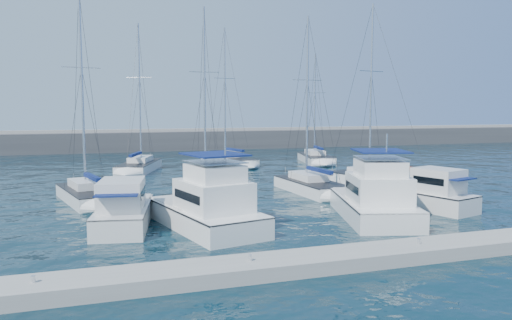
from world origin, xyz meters
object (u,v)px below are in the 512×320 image
object	(u,v)px
motor_yacht_port_outer	(124,211)
motor_yacht_stbd_outer	(431,195)
sailboat_back_b	(229,161)
sailboat_mid_a	(88,194)
sailboat_mid_c	(311,186)
sailboat_mid_b	(207,178)
sailboat_mid_d	(377,181)
motor_yacht_port_inner	(208,209)
sailboat_back_c	(316,158)
motor_yacht_stbd_inner	(375,201)
sailboat_back_a	(139,166)

from	to	relation	value
motor_yacht_port_outer	motor_yacht_stbd_outer	size ratio (longest dim) A/B	1.15
motor_yacht_stbd_outer	sailboat_back_b	distance (m)	29.98
motor_yacht_stbd_outer	sailboat_mid_a	distance (m)	23.93
sailboat_mid_c	sailboat_back_b	distance (m)	20.66
sailboat_mid_b	sailboat_mid_d	xyz separation A→B (m)	(13.52, -6.09, -0.03)
motor_yacht_port_inner	sailboat_back_b	distance (m)	31.43
motor_yacht_port_outer	sailboat_back_c	world-z (taller)	sailboat_back_c
sailboat_back_c	sailboat_mid_b	bearing A→B (deg)	-128.73
motor_yacht_stbd_inner	sailboat_mid_b	world-z (taller)	sailboat_mid_b
motor_yacht_port_outer	motor_yacht_stbd_inner	distance (m)	14.81
motor_yacht_port_outer	sailboat_mid_d	distance (m)	23.20
motor_yacht_port_outer	motor_yacht_port_inner	xyz separation A→B (m)	(4.47, -1.79, 0.19)
sailboat_back_b	sailboat_mid_d	bearing A→B (deg)	-82.54
motor_yacht_port_inner	motor_yacht_stbd_inner	xyz separation A→B (m)	(10.10, -0.87, -0.00)
sailboat_mid_c	sailboat_back_b	size ratio (longest dim) A/B	0.87
motor_yacht_stbd_outer	sailboat_mid_d	size ratio (longest dim) A/B	0.42
motor_yacht_port_inner	motor_yacht_stbd_inner	world-z (taller)	same
motor_yacht_port_outer	sailboat_mid_c	size ratio (longest dim) A/B	0.54
motor_yacht_stbd_inner	motor_yacht_stbd_outer	bearing A→B (deg)	32.61
sailboat_mid_a	sailboat_back_a	distance (m)	17.91
motor_yacht_port_inner	sailboat_back_c	xyz separation A→B (m)	(20.51, 29.77, -0.63)
motor_yacht_port_outer	sailboat_mid_b	xyz separation A→B (m)	(8.08, 14.56, -0.40)
sailboat_mid_d	sailboat_back_c	bearing A→B (deg)	66.08
motor_yacht_port_inner	sailboat_mid_c	size ratio (longest dim) A/B	0.65
motor_yacht_stbd_outer	sailboat_back_a	size ratio (longest dim) A/B	0.42
sailboat_mid_a	sailboat_back_c	bearing A→B (deg)	21.80
sailboat_mid_b	motor_yacht_stbd_inner	bearing A→B (deg)	-68.07
sailboat_mid_c	sailboat_back_c	distance (m)	22.68
sailboat_mid_c	sailboat_back_a	xyz separation A→B (m)	(-11.79, 18.47, 0.01)
motor_yacht_port_outer	sailboat_back_c	distance (m)	37.51
sailboat_mid_a	sailboat_mid_d	bearing A→B (deg)	-14.62
motor_yacht_port_inner	sailboat_mid_a	world-z (taller)	sailboat_mid_a
motor_yacht_port_outer	motor_yacht_stbd_outer	world-z (taller)	same
motor_yacht_port_outer	motor_yacht_stbd_outer	distance (m)	19.80
motor_yacht_port_inner	sailboat_back_a	distance (m)	27.90
sailboat_mid_a	sailboat_mid_c	size ratio (longest dim) A/B	1.08
motor_yacht_port_outer	sailboat_mid_c	xyz separation A→B (m)	(15.01, 7.61, -0.42)
motor_yacht_stbd_outer	sailboat_mid_b	xyz separation A→B (m)	(-11.69, 15.69, -0.40)
sailboat_mid_d	sailboat_back_b	bearing A→B (deg)	97.50
sailboat_back_c	motor_yacht_stbd_outer	bearing A→B (deg)	-87.32
motor_yacht_stbd_inner	sailboat_back_c	bearing A→B (deg)	87.52
sailboat_mid_c	sailboat_mid_d	distance (m)	6.65
sailboat_mid_b	motor_yacht_stbd_outer	bearing A→B (deg)	-52.03
sailboat_mid_d	motor_yacht_stbd_outer	bearing A→B (deg)	-114.90
motor_yacht_port_outer	motor_yacht_port_inner	distance (m)	4.82
motor_yacht_stbd_inner	motor_yacht_stbd_outer	size ratio (longest dim) A/B	1.38
sailboat_mid_d	sailboat_back_b	xyz separation A→B (m)	(-7.83, 19.76, 0.02)
sailboat_mid_b	sailboat_back_c	bearing A→B (deg)	39.74
motor_yacht_stbd_outer	sailboat_back_b	bearing A→B (deg)	85.18
sailboat_mid_c	sailboat_back_c	xyz separation A→B (m)	(9.96, 20.37, -0.01)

